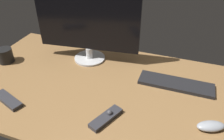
% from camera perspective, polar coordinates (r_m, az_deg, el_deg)
% --- Properties ---
extents(desk, '(1.40, 0.84, 0.02)m').
position_cam_1_polar(desk, '(1.19, -4.41, -4.11)').
color(desk, olive).
rests_on(desk, ground).
extents(monitor, '(0.59, 0.19, 0.40)m').
position_cam_1_polar(monitor, '(1.30, -6.10, 10.90)').
color(monitor, silver).
rests_on(monitor, desk).
extents(keyboard, '(0.38, 0.11, 0.02)m').
position_cam_1_polar(keyboard, '(1.22, 15.69, -3.35)').
color(keyboard, black).
rests_on(keyboard, desk).
extents(computer_mouse, '(0.13, 0.10, 0.03)m').
position_cam_1_polar(computer_mouse, '(1.04, 23.53, -12.76)').
color(computer_mouse, '#999EA5').
rests_on(computer_mouse, desk).
extents(media_remote, '(0.11, 0.17, 0.04)m').
position_cam_1_polar(media_remote, '(0.99, -1.45, -11.82)').
color(media_remote, '#2D2D33').
rests_on(media_remote, desk).
extents(tv_remote, '(0.18, 0.10, 0.02)m').
position_cam_1_polar(tv_remote, '(1.19, -24.61, -6.82)').
color(tv_remote, '#2D2D33').
rests_on(tv_remote, desk).
extents(coffee_mug, '(0.09, 0.09, 0.09)m').
position_cam_1_polar(coffee_mug, '(1.49, -25.19, 3.31)').
color(coffee_mug, black).
rests_on(coffee_mug, desk).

